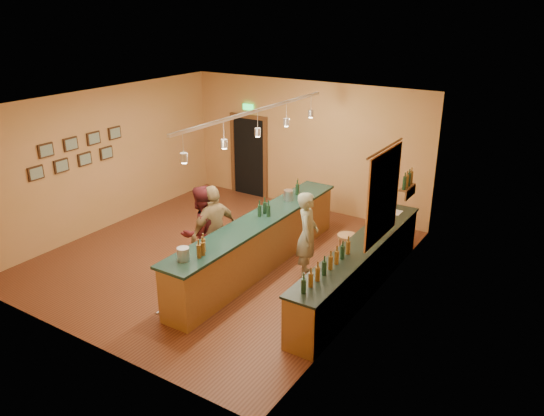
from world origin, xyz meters
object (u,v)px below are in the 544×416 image
Objects in this scene: bar_stool at (347,242)px; bartender at (307,235)px; customer_a at (202,232)px; customer_b at (214,231)px; tasting_bar at (259,240)px; back_counter at (359,268)px.

bartender is at bearing -136.10° from bar_stool.
customer_a reaches higher than bartender.
customer_b is 2.54m from bar_stool.
customer_a is 0.24m from customer_b.
tasting_bar is at bearing 152.10° from customer_b.
customer_a is 0.99× the size of customer_b.
bartender is 2.00m from customer_a.
customer_b is at bearing -144.99° from bar_stool.
bartender reaches higher than bar_stool.
bar_stool is at bearing 131.45° from back_counter.
customer_b is at bearing 97.07° from bartender.
customer_b reaches higher than customer_a.
tasting_bar is 1.14m from customer_a.
tasting_bar reaches higher than bar_stool.
bartender is 0.94× the size of customer_b.
bar_stool is at bearing -70.04° from bartender.
customer_a reaches higher than back_counter.
customer_a is (-1.72, -1.02, 0.05)m from bartender.
customer_a is at bearing -133.87° from tasting_bar.
customer_a is at bearing -145.55° from bar_stool.
customer_a is (-2.81, -0.97, 0.41)m from back_counter.
back_counter is 1.15m from bartender.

